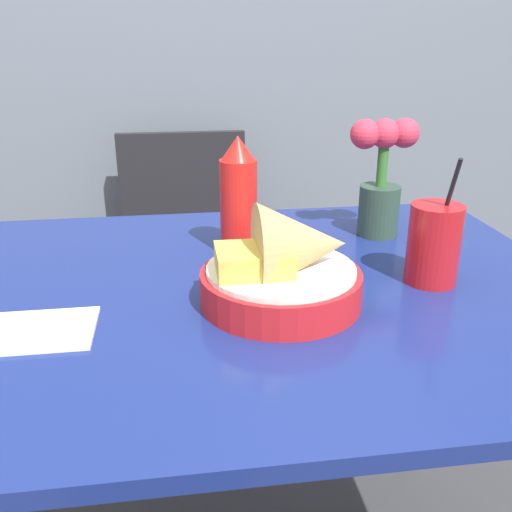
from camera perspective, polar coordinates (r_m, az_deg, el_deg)
name	(u,v)px	position (r m, az deg, el deg)	size (l,w,h in m)	color
dining_table	(236,339)	(0.98, -2.00, -8.28)	(1.14, 0.83, 0.73)	navy
chair_far_window	(186,242)	(1.82, -7.01, 1.44)	(0.40, 0.40, 0.82)	black
food_basket	(287,269)	(0.86, 3.11, -1.29)	(0.24, 0.24, 0.16)	red
ketchup_bottle	(238,198)	(1.04, -1.77, 5.83)	(0.07, 0.07, 0.22)	red
drink_cup	(433,246)	(0.97, 17.32, 0.91)	(0.08, 0.08, 0.21)	red
flower_vase	(381,177)	(1.16, 12.43, 7.77)	(0.14, 0.08, 0.23)	#2D4738
napkin	(41,331)	(0.85, -20.74, -6.99)	(0.15, 0.12, 0.01)	white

